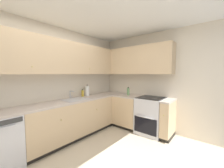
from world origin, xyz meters
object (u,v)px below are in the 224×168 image
Objects in this scene: paper_towel_roll at (87,91)px; oil_bottle at (128,91)px; soap_bottle at (83,93)px; oven_range at (151,115)px.

paper_towel_roll is 1.40× the size of oil_bottle.
soap_bottle is 0.15m from paper_towel_roll.
soap_bottle is (-0.94, 1.47, 0.52)m from oven_range.
oven_range is 1.76m from paper_towel_roll.
paper_towel_roll is at bearing 134.58° from oil_bottle.
oil_bottle is at bearing -45.42° from paper_towel_roll.
oil_bottle reaches higher than soap_bottle.
soap_bottle is 0.60× the size of paper_towel_roll.
paper_towel_roll reaches higher than oven_range.
soap_bottle is 1.23m from oil_bottle.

